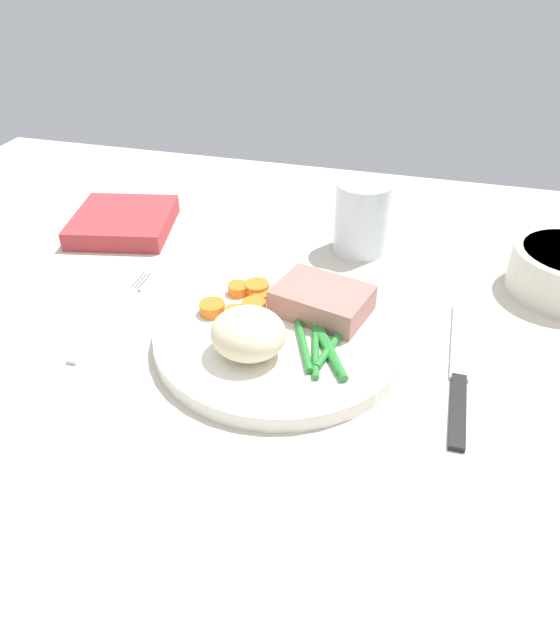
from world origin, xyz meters
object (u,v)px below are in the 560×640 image
at_px(meat_portion, 322,300).
at_px(napkin, 123,222).
at_px(knife, 459,372).
at_px(dinner_plate, 280,335).
at_px(fork, 114,314).
at_px(water_glass, 361,222).

distance_m(meat_portion, napkin, 0.32).
distance_m(meat_portion, knife, 0.15).
relative_size(dinner_plate, fork, 1.47).
height_order(dinner_plate, meat_portion, meat_portion).
relative_size(meat_portion, fork, 0.54).
bearing_deg(fork, water_glass, 40.44).
xyz_separation_m(meat_portion, water_glass, (0.01, 0.17, 0.01)).
distance_m(meat_portion, water_glass, 0.17).
bearing_deg(fork, napkin, 111.77).
height_order(dinner_plate, water_glass, water_glass).
relative_size(knife, napkin, 1.66).
bearing_deg(dinner_plate, meat_portion, 49.40).
distance_m(knife, napkin, 0.46).
bearing_deg(meat_portion, water_glass, 85.46).
bearing_deg(napkin, meat_portion, -25.28).
bearing_deg(meat_portion, napkin, 154.72).
bearing_deg(meat_portion, fork, -169.06).
height_order(meat_portion, knife, meat_portion).
height_order(meat_portion, napkin, meat_portion).
distance_m(fork, water_glass, 0.31).
xyz_separation_m(fork, water_glass, (0.23, 0.21, 0.04)).
relative_size(fork, knife, 0.81).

